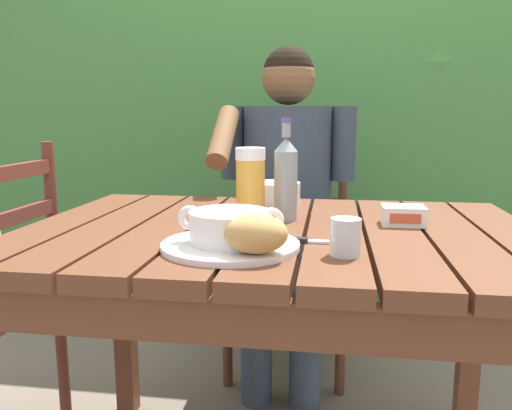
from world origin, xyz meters
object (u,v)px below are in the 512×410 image
at_px(beer_bottle, 286,177).
at_px(serving_plate, 231,245).
at_px(chair_near_diner, 290,246).
at_px(person_eating, 286,193).
at_px(soup_bowl, 230,226).
at_px(diner_bowl, 276,193).
at_px(water_glass_small, 345,237).
at_px(butter_tub, 403,215).
at_px(beer_glass, 250,185).
at_px(bread_roll, 256,234).
at_px(table_knife, 307,241).

bearing_deg(beer_bottle, serving_plate, -106.00).
relative_size(chair_near_diner, person_eating, 0.80).
bearing_deg(serving_plate, person_eating, 87.87).
height_order(soup_bowl, diner_bowl, soup_bowl).
xyz_separation_m(water_glass_small, diner_bowl, (-0.19, 0.54, -0.00)).
bearing_deg(person_eating, butter_tub, -60.34).
distance_m(serving_plate, beer_glass, 0.27).
xyz_separation_m(soup_bowl, beer_bottle, (0.08, 0.29, 0.06)).
bearing_deg(soup_bowl, person_eating, 87.87).
height_order(person_eating, soup_bowl, person_eating).
relative_size(chair_near_diner, bread_roll, 8.16).
xyz_separation_m(person_eating, water_glass_small, (0.19, -0.88, 0.05)).
bearing_deg(diner_bowl, soup_bowl, -93.84).
bearing_deg(table_knife, bread_roll, -121.69).
bearing_deg(serving_plate, water_glass_small, -5.03).
relative_size(bread_roll, table_knife, 0.74).
height_order(water_glass_small, table_knife, water_glass_small).
bearing_deg(chair_near_diner, water_glass_small, -80.13).
relative_size(bread_roll, beer_bottle, 0.49).
height_order(serving_plate, butter_tub, butter_tub).
relative_size(serving_plate, diner_bowl, 1.95).
distance_m(chair_near_diner, beer_glass, 0.88).
height_order(chair_near_diner, diner_bowl, chair_near_diner).
distance_m(bread_roll, beer_glass, 0.33).
xyz_separation_m(serving_plate, beer_bottle, (0.08, 0.29, 0.10)).
distance_m(bread_roll, diner_bowl, 0.59).
xyz_separation_m(serving_plate, table_knife, (0.15, 0.07, -0.00)).
bearing_deg(chair_near_diner, bread_roll, -88.66).
height_order(chair_near_diner, table_knife, chair_near_diner).
height_order(person_eating, bread_roll, person_eating).
relative_size(serving_plate, beer_glass, 1.51).
bearing_deg(water_glass_small, serving_plate, 174.97).
height_order(beer_glass, diner_bowl, beer_glass).
distance_m(soup_bowl, beer_glass, 0.26).
bearing_deg(table_knife, person_eating, 98.21).
height_order(bread_roll, butter_tub, bread_roll).
height_order(serving_plate, soup_bowl, soup_bowl).
distance_m(serving_plate, beer_bottle, 0.32).
distance_m(bread_roll, butter_tub, 0.46).
bearing_deg(bread_roll, beer_glass, 100.72).
bearing_deg(beer_glass, water_glass_small, -50.78).
distance_m(soup_bowl, water_glass_small, 0.22).
relative_size(soup_bowl, diner_bowl, 1.51).
relative_size(beer_glass, beer_bottle, 0.72).
bearing_deg(butter_tub, serving_plate, -143.27).
distance_m(soup_bowl, beer_bottle, 0.31).
distance_m(person_eating, bread_roll, 0.93).
relative_size(person_eating, butter_tub, 12.34).
relative_size(chair_near_diner, soup_bowl, 4.71).
height_order(person_eating, water_glass_small, person_eating).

